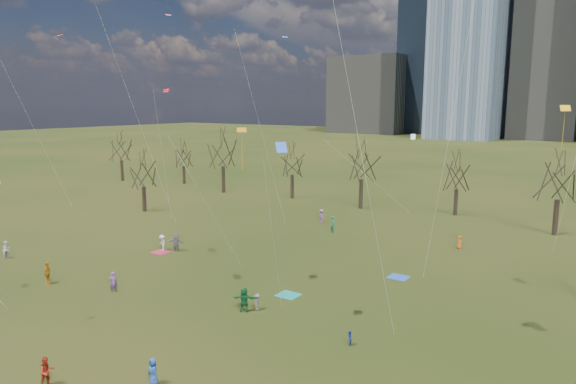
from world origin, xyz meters
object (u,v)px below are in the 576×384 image
Objects in this scene: blanket_teal at (288,295)px; person_0 at (153,372)px; person_2 at (47,372)px; person_4 at (47,273)px; blanket_crimson at (161,252)px; blanket_navy at (398,277)px.

person_0 reaches higher than blanket_teal.
person_4 is (-14.21, 8.55, 0.10)m from person_2.
person_0 is at bearing -43.48° from person_2.
person_4 reaches higher than blanket_teal.
blanket_crimson is at bearing -42.57° from person_4.
person_2 is (13.48, -19.66, 0.78)m from blanket_crimson.
person_2 is (-4.40, -3.13, 0.06)m from person_0.
person_4 is at bearing -142.68° from blanket_navy.
blanket_teal is at bearing -122.05° from blanket_navy.
blanket_navy is (5.31, 8.49, 0.00)m from blanket_teal.
person_2 reaches higher than blanket_teal.
blanket_teal is at bearing -101.92° from person_4.
blanket_navy and blanket_crimson have the same top height.
person_2 is (-3.11, -17.32, 0.78)m from blanket_teal.
blanket_navy is at bearing -7.04° from person_2.
person_2 is at bearing -100.17° from blanket_teal.
blanket_crimson is at bearing 45.46° from person_2.
blanket_navy is 23.04m from person_0.
person_4 reaches higher than person_2.
blanket_navy is 22.74m from blanket_crimson.
blanket_navy is at bearing 15.68° from blanket_crimson.
blanket_teal is 16.75m from blanket_crimson.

